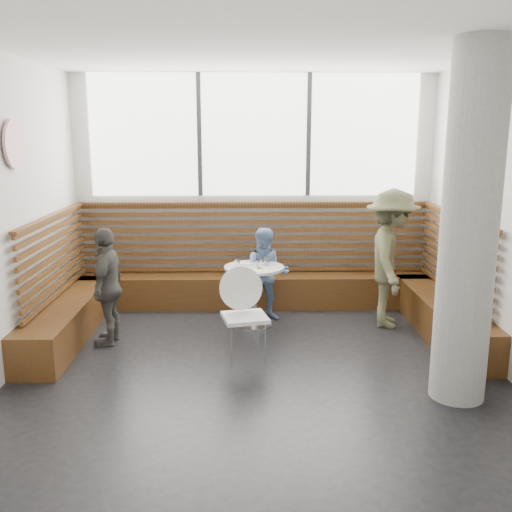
{
  "coord_description": "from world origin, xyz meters",
  "views": [
    {
      "loc": [
        -0.12,
        -5.51,
        2.43
      ],
      "look_at": [
        0.0,
        1.0,
        1.0
      ],
      "focal_mm": 40.0,
      "sensor_mm": 36.0,
      "label": 1
    }
  ],
  "objects_px": {
    "adult_man": "(391,259)",
    "child_left": "(108,286)",
    "cafe_table": "(254,283)",
    "child_back": "(266,275)",
    "cafe_chair": "(245,306)",
    "concrete_column": "(469,228)"
  },
  "relations": [
    {
      "from": "cafe_chair",
      "to": "child_left",
      "type": "distance_m",
      "value": 1.66
    },
    {
      "from": "cafe_chair",
      "to": "cafe_table",
      "type": "bearing_deg",
      "value": 70.98
    },
    {
      "from": "adult_man",
      "to": "child_back",
      "type": "bearing_deg",
      "value": 92.12
    },
    {
      "from": "adult_man",
      "to": "child_back",
      "type": "distance_m",
      "value": 1.59
    },
    {
      "from": "cafe_table",
      "to": "child_back",
      "type": "xyz_separation_m",
      "value": [
        0.16,
        0.24,
        0.05
      ]
    },
    {
      "from": "child_left",
      "to": "child_back",
      "type": "bearing_deg",
      "value": 117.64
    },
    {
      "from": "cafe_table",
      "to": "child_left",
      "type": "relative_size",
      "value": 0.57
    },
    {
      "from": "cafe_chair",
      "to": "child_back",
      "type": "bearing_deg",
      "value": 65.08
    },
    {
      "from": "child_left",
      "to": "cafe_table",
      "type": "bearing_deg",
      "value": 112.64
    },
    {
      "from": "cafe_table",
      "to": "child_left",
      "type": "height_order",
      "value": "child_left"
    },
    {
      "from": "adult_man",
      "to": "child_left",
      "type": "xyz_separation_m",
      "value": [
        -3.41,
        -0.56,
        -0.19
      ]
    },
    {
      "from": "child_back",
      "to": "child_left",
      "type": "xyz_separation_m",
      "value": [
        -1.86,
        -0.81,
        0.08
      ]
    },
    {
      "from": "concrete_column",
      "to": "child_left",
      "type": "distance_m",
      "value": 3.95
    },
    {
      "from": "adult_man",
      "to": "child_left",
      "type": "distance_m",
      "value": 3.46
    },
    {
      "from": "child_back",
      "to": "concrete_column",
      "type": "bearing_deg",
      "value": -52.67
    },
    {
      "from": "cafe_chair",
      "to": "adult_man",
      "type": "bearing_deg",
      "value": 17.01
    },
    {
      "from": "child_back",
      "to": "child_left",
      "type": "height_order",
      "value": "child_left"
    },
    {
      "from": "child_back",
      "to": "adult_man",
      "type": "bearing_deg",
      "value": -8.95
    },
    {
      "from": "cafe_chair",
      "to": "child_back",
      "type": "height_order",
      "value": "child_back"
    },
    {
      "from": "cafe_chair",
      "to": "child_left",
      "type": "relative_size",
      "value": 0.73
    },
    {
      "from": "concrete_column",
      "to": "child_back",
      "type": "bearing_deg",
      "value": 126.98
    },
    {
      "from": "child_back",
      "to": "cafe_table",
      "type": "bearing_deg",
      "value": -123.75
    }
  ]
}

